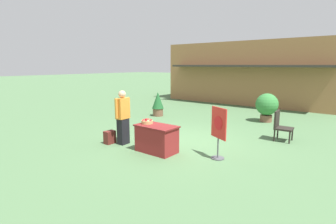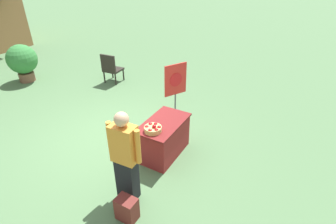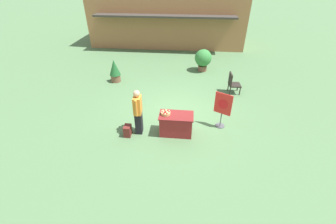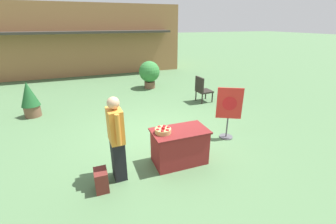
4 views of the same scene
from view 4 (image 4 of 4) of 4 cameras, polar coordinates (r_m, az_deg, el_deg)
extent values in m
plane|color=#4C7047|center=(6.36, -2.77, -6.06)|extent=(120.00, 120.00, 0.00)
cube|color=#9E6B42|center=(16.03, -20.82, 17.03)|extent=(11.50, 3.99, 3.97)
cube|color=#38332D|center=(13.57, -20.84, 18.40)|extent=(9.77, 0.90, 0.12)
cube|color=maroon|center=(5.09, 2.95, -8.88)|extent=(1.15, 0.67, 0.76)
cube|color=maroon|center=(4.90, 3.04, -4.86)|extent=(1.23, 0.71, 0.04)
cylinder|color=tan|center=(4.75, -1.27, -4.77)|extent=(0.34, 0.34, 0.10)
sphere|color=red|center=(4.78, 0.05, -4.06)|extent=(0.08, 0.08, 0.08)
sphere|color=#A30F14|center=(4.84, -0.93, -3.72)|extent=(0.08, 0.08, 0.08)
sphere|color=red|center=(4.81, -2.27, -3.88)|extent=(0.08, 0.08, 0.08)
sphere|color=red|center=(4.69, -2.62, -4.63)|extent=(0.08, 0.08, 0.08)
sphere|color=red|center=(4.62, -1.44, -5.00)|extent=(0.08, 0.08, 0.08)
sphere|color=#A30F14|center=(4.66, -0.18, -4.79)|extent=(0.08, 0.08, 0.08)
sphere|color=#A30F14|center=(4.69, -1.22, -4.17)|extent=(0.08, 0.08, 0.08)
cube|color=black|center=(4.70, -12.44, -11.71)|extent=(0.26, 0.35, 0.84)
cube|color=orange|center=(4.34, -13.24, -3.40)|extent=(0.28, 0.43, 0.66)
sphere|color=tan|center=(4.17, -13.77, 2.24)|extent=(0.23, 0.23, 0.23)
cylinder|color=orange|center=(4.56, -13.91, -1.81)|extent=(0.09, 0.09, 0.61)
cylinder|color=orange|center=(4.09, -12.55, -4.51)|extent=(0.09, 0.09, 0.61)
cube|color=maroon|center=(4.60, -16.56, -16.25)|extent=(0.24, 0.34, 0.42)
cylinder|color=#4C4C51|center=(6.48, 14.49, -6.10)|extent=(0.36, 0.36, 0.03)
cylinder|color=#4C4C51|center=(6.35, 14.73, -3.78)|extent=(0.04, 0.04, 0.55)
cube|color=red|center=(6.09, 15.36, 2.13)|extent=(0.60, 0.34, 0.84)
cylinder|color=red|center=(6.07, 15.38, 2.06)|extent=(0.33, 0.18, 0.37)
cylinder|color=#28231E|center=(9.44, 9.55, 4.46)|extent=(0.05, 0.05, 0.40)
cylinder|color=#28231E|center=(9.07, 11.17, 3.63)|extent=(0.05, 0.05, 0.40)
cylinder|color=#28231E|center=(9.20, 7.09, 4.13)|extent=(0.05, 0.05, 0.40)
cylinder|color=#28231E|center=(8.82, 8.66, 3.26)|extent=(0.05, 0.05, 0.40)
cube|color=#28231E|center=(9.06, 9.21, 5.25)|extent=(0.58, 0.58, 0.06)
cube|color=#28231E|center=(8.85, 7.99, 7.00)|extent=(0.09, 0.55, 0.56)
cylinder|color=brown|center=(10.98, -4.65, 6.91)|extent=(0.51, 0.51, 0.30)
sphere|color=#337A38|center=(10.83, -4.76, 10.19)|extent=(0.98, 0.98, 0.98)
cylinder|color=brown|center=(8.85, -31.16, 0.25)|extent=(0.51, 0.51, 0.38)
cone|color=#1E5628|center=(8.68, -31.92, 3.94)|extent=(0.58, 0.58, 0.82)
camera|label=1|loc=(6.86, 81.84, -0.74)|focal=28.00mm
camera|label=2|loc=(2.80, -79.03, 19.59)|focal=28.00mm
camera|label=3|loc=(4.09, 129.12, 20.19)|focal=24.00mm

